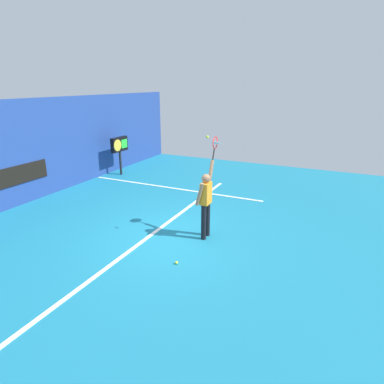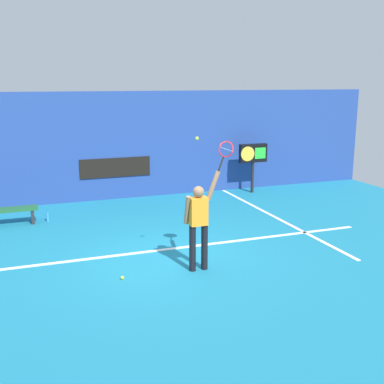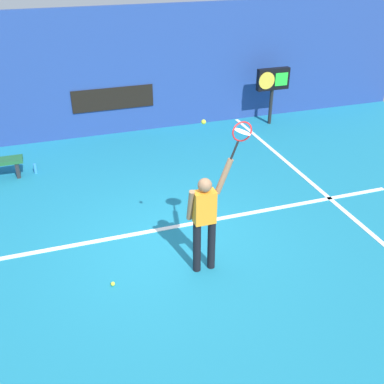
{
  "view_description": "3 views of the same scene",
  "coord_description": "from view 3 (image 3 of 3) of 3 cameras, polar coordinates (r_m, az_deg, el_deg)",
  "views": [
    {
      "loc": [
        -6.85,
        -3.81,
        3.81
      ],
      "look_at": [
        0.19,
        -0.49,
        1.23
      ],
      "focal_mm": 31.03,
      "sensor_mm": 36.0,
      "label": 1
    },
    {
      "loc": [
        -2.86,
        -9.17,
        3.65
      ],
      "look_at": [
        0.44,
        -0.18,
        1.43
      ],
      "focal_mm": 45.32,
      "sensor_mm": 36.0,
      "label": 2
    },
    {
      "loc": [
        -1.72,
        -6.41,
        4.84
      ],
      "look_at": [
        0.32,
        -0.25,
        1.17
      ],
      "focal_mm": 42.52,
      "sensor_mm": 36.0,
      "label": 3
    }
  ],
  "objects": [
    {
      "name": "spare_ball",
      "position": [
        7.44,
        -9.9,
        -11.28
      ],
      "size": [
        0.07,
        0.07,
        0.07
      ],
      "primitive_type": "sphere",
      "color": "#CCE033",
      "rests_on": "ground_plane"
    },
    {
      "name": "tennis_racket",
      "position": [
        6.67,
        6.2,
        7.28
      ],
      "size": [
        0.4,
        0.27,
        0.62
      ],
      "color": "black"
    },
    {
      "name": "ground_plane",
      "position": [
        8.22,
        -2.68,
        -6.65
      ],
      "size": [
        18.0,
        18.0,
        0.0
      ],
      "primitive_type": "plane",
      "color": "teal"
    },
    {
      "name": "court_sideline",
      "position": [
        11.08,
        12.75,
        2.85
      ],
      "size": [
        0.1,
        7.0,
        0.01
      ],
      "primitive_type": "cube",
      "color": "white",
      "rests_on": "ground_plane"
    },
    {
      "name": "tennis_ball",
      "position": [
        6.33,
        1.47,
        8.78
      ],
      "size": [
        0.07,
        0.07,
        0.07
      ],
      "primitive_type": "sphere",
      "color": "#CCE033"
    },
    {
      "name": "scoreboard_clock",
      "position": [
        13.38,
        10.1,
        13.49
      ],
      "size": [
        0.96,
        0.2,
        1.62
      ],
      "color": "black",
      "rests_on": "ground_plane"
    },
    {
      "name": "tennis_player",
      "position": [
        7.1,
        1.6,
        -3.15
      ],
      "size": [
        0.69,
        0.31,
        1.97
      ],
      "color": "black",
      "rests_on": "ground_plane"
    },
    {
      "name": "back_wall",
      "position": [
        12.62,
        -10.22,
        14.46
      ],
      "size": [
        18.0,
        0.2,
        3.33
      ],
      "primitive_type": "cube",
      "color": "navy",
      "rests_on": "ground_plane"
    },
    {
      "name": "water_bottle",
      "position": [
        11.18,
        -19.07,
        2.79
      ],
      "size": [
        0.07,
        0.07,
        0.24
      ],
      "primitive_type": "cylinder",
      "color": "#338CD8",
      "rests_on": "ground_plane"
    },
    {
      "name": "court_baseline",
      "position": [
        8.63,
        -3.65,
        -4.65
      ],
      "size": [
        10.0,
        0.1,
        0.01
      ],
      "primitive_type": "cube",
      "color": "white",
      "rests_on": "ground_plane"
    },
    {
      "name": "sponsor_banner_center",
      "position": [
        12.68,
        -9.86,
        11.46
      ],
      "size": [
        2.2,
        0.03,
        0.6
      ],
      "primitive_type": "cube",
      "color": "black"
    }
  ]
}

